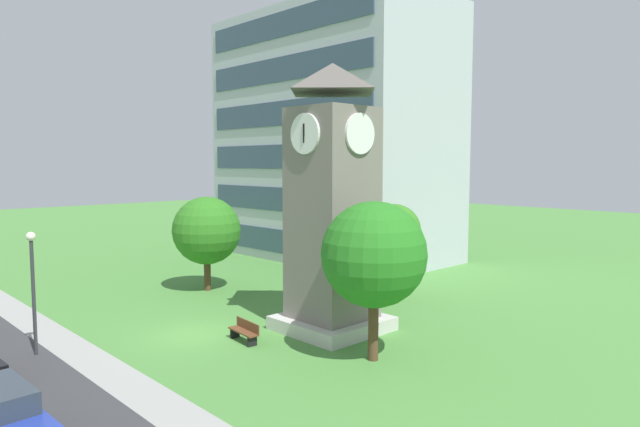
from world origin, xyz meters
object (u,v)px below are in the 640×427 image
Objects in this scene: park_bench at (245,331)px; tree_near_tower at (394,232)px; clock_tower at (332,212)px; tree_by_building at (207,231)px; street_lamp at (33,277)px; tree_streetside at (374,255)px.

park_bench is 0.35× the size of tree_near_tower.
tree_by_building is at bearing 178.82° from clock_tower.
street_lamp is at bearing -122.39° from park_bench.
tree_streetside is at bearing -22.93° from clock_tower.
clock_tower is 6.40m from park_bench.
street_lamp reaches higher than park_bench.
clock_tower is 2.13× the size of tree_by_building.
clock_tower reaches higher than tree_streetside.
tree_near_tower is 9.52m from tree_streetside.
park_bench is at bearing -89.08° from tree_near_tower.
clock_tower is at bearing -1.18° from tree_by_building.
park_bench is at bearing 57.61° from street_lamp.
tree_streetside is at bearing 23.50° from park_bench.
tree_by_building is at bearing -146.92° from tree_near_tower.
tree_streetside is at bearing -7.26° from tree_by_building.
street_lamp is 0.87× the size of tree_by_building.
tree_by_building is 14.71m from tree_streetside.
street_lamp is 17.56m from tree_near_tower.
street_lamp is at bearing -117.84° from clock_tower.
park_bench is at bearing -23.69° from tree_by_building.
tree_by_building reaches higher than tree_near_tower.
park_bench is 10.67m from tree_near_tower.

